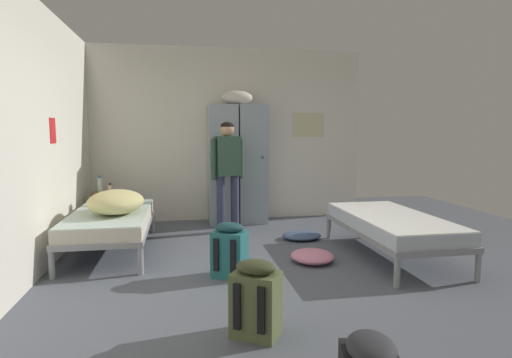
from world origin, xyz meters
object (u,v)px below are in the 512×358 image
bedding_heap (116,202)px  backpack_teal (230,251)px  water_bottle (100,185)px  clothes_pile_denim (302,236)px  bed_right (391,224)px  lotion_bottle (110,188)px  clothes_pile_pink (312,256)px  shelf_unit (106,207)px  backpack_olive (256,300)px  bed_left_rear (111,220)px  person_traveler (228,166)px

bedding_heap → backpack_teal: bearing=-39.0°
water_bottle → clothes_pile_denim: (2.75, -1.02, -0.63)m
bed_right → lotion_bottle: size_ratio=14.44×
clothes_pile_pink → shelf_unit: bearing=141.8°
backpack_olive → clothes_pile_denim: 2.75m
clothes_pile_pink → bed_left_rear: bearing=160.0°
bed_right → clothes_pile_pink: size_ratio=3.74×
clothes_pile_denim → clothes_pile_pink: 0.99m
bedding_heap → person_traveler: person_traveler is taller
bed_left_rear → bedding_heap: size_ratio=2.30×
bed_left_rear → clothes_pile_pink: bearing=-20.0°
water_bottle → clothes_pile_pink: water_bottle is taller
shelf_unit → water_bottle: 0.34m
backpack_olive → clothes_pile_denim: backpack_olive is taller
bedding_heap → backpack_olive: bearing=-60.5°
water_bottle → clothes_pile_pink: size_ratio=0.46×
bedding_heap → backpack_teal: bedding_heap is taller
water_bottle → shelf_unit: bearing=-14.0°
bed_left_rear → person_traveler: 1.76m
bed_left_rear → person_traveler: (1.49, 0.74, 0.57)m
shelf_unit → water_bottle: water_bottle is taller
clothes_pile_denim → shelf_unit: bearing=159.5°
person_traveler → bedding_heap: bearing=-147.8°
bed_left_rear → clothes_pile_denim: size_ratio=3.60×
bed_left_rear → bedding_heap: 0.30m
shelf_unit → person_traveler: bearing=-13.2°
bed_right → water_bottle: water_bottle is taller
bed_left_rear → backpack_olive: bearing=-60.4°
bedding_heap → water_bottle: 1.38m
lotion_bottle → clothes_pile_denim: lotion_bottle is taller
backpack_olive → backpack_teal: bearing=92.1°
person_traveler → clothes_pile_pink: (0.77, -1.56, -0.89)m
bedding_heap → backpack_olive: bedding_heap is taller
shelf_unit → lotion_bottle: (0.07, -0.04, 0.28)m
water_bottle → lotion_bottle: (0.15, -0.06, -0.05)m
backpack_olive → bed_left_rear: bearing=119.6°
person_traveler → clothes_pile_pink: person_traveler is taller
person_traveler → lotion_bottle: 1.74m
backpack_olive → clothes_pile_denim: (1.07, 2.53, -0.21)m
bedding_heap → water_bottle: water_bottle is taller
clothes_pile_denim → lotion_bottle: bearing=159.8°
clothes_pile_pink → bedding_heap: bearing=162.7°
shelf_unit → bed_left_rear: shelf_unit is taller
bedding_heap → lotion_bottle: bedding_heap is taller
bedding_heap → lotion_bottle: (-0.26, 1.25, -0.00)m
lotion_bottle → bed_left_rear: bearing=-80.8°
bed_left_rear → clothes_pile_denim: 2.44m
person_traveler → clothes_pile_denim: bearing=-32.4°
clothes_pile_denim → bedding_heap: bearing=-172.8°
lotion_bottle → clothes_pile_pink: bearing=-38.4°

